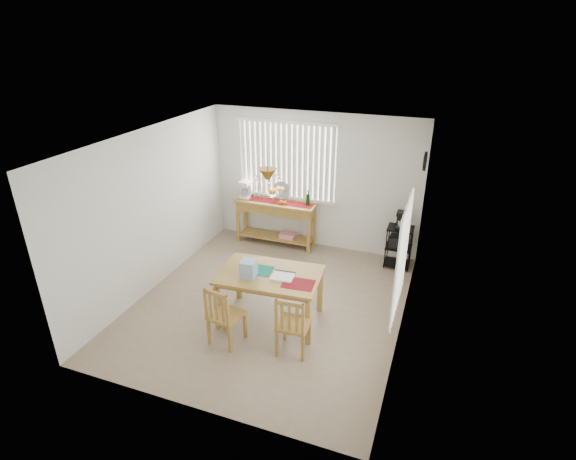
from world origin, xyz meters
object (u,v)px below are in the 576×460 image
at_px(sideboard, 276,212).
at_px(cart_items, 402,220).
at_px(dining_table, 270,279).
at_px(chair_right, 293,325).
at_px(wire_cart, 399,243).
at_px(chair_left, 224,316).

relative_size(sideboard, cart_items, 5.03).
height_order(dining_table, chair_right, chair_right).
bearing_deg(sideboard, wire_cart, -2.35).
bearing_deg(chair_left, chair_right, 7.85).
relative_size(cart_items, chair_left, 0.35).
distance_m(sideboard, wire_cart, 2.40).
relative_size(chair_left, chair_right, 1.00).
xyz_separation_m(cart_items, chair_left, (-1.91, -3.00, -0.47)).
relative_size(sideboard, dining_table, 1.04).
bearing_deg(chair_left, wire_cart, 57.45).
relative_size(dining_table, chair_right, 1.69).
height_order(sideboard, dining_table, sideboard).
bearing_deg(wire_cart, chair_left, -122.55).
xyz_separation_m(cart_items, dining_table, (-1.54, -2.28, -0.22)).
xyz_separation_m(dining_table, chair_left, (-0.37, -0.72, -0.25)).
height_order(sideboard, cart_items, cart_items).
distance_m(dining_table, chair_left, 0.84).
bearing_deg(wire_cart, dining_table, -124.10).
height_order(dining_table, chair_left, chair_left).
bearing_deg(sideboard, chair_left, -81.21).
relative_size(dining_table, chair_left, 1.69).
height_order(cart_items, dining_table, cart_items).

